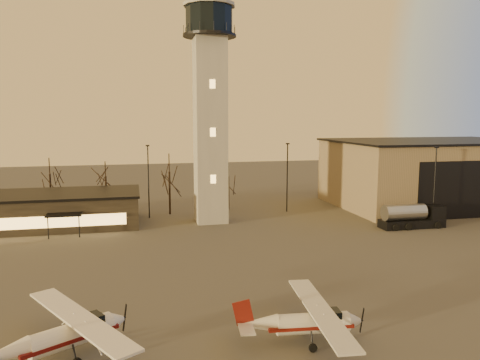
% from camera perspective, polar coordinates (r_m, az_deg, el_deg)
% --- Properties ---
extents(ground, '(220.00, 220.00, 0.00)m').
position_cam_1_polar(ground, '(35.14, 4.74, -15.71)').
color(ground, '#474441').
rests_on(ground, ground).
extents(control_tower, '(6.80, 6.80, 32.60)m').
position_cam_1_polar(control_tower, '(61.53, -3.67, 9.93)').
color(control_tower, gray).
rests_on(control_tower, ground).
extents(hangar, '(30.60, 20.60, 10.30)m').
position_cam_1_polar(hangar, '(79.78, 22.35, 0.82)').
color(hangar, '#816E54').
rests_on(hangar, ground).
extents(terminal, '(25.40, 12.20, 4.30)m').
position_cam_1_polar(terminal, '(64.92, -23.43, -3.38)').
color(terminal, black).
rests_on(terminal, ground).
extents(light_poles, '(58.50, 12.25, 10.14)m').
position_cam_1_polar(light_poles, '(63.14, -3.28, -0.05)').
color(light_poles, black).
rests_on(light_poles, ground).
extents(tree_row, '(37.20, 9.20, 8.80)m').
position_cam_1_polar(tree_row, '(70.42, -15.89, 0.90)').
color(tree_row, black).
rests_on(tree_row, ground).
extents(cessna_front, '(8.69, 10.96, 3.01)m').
position_cam_1_polar(cessna_front, '(30.81, 9.05, -17.19)').
color(cessna_front, beige).
rests_on(cessna_front, ground).
extents(cessna_rear, '(9.37, 10.92, 3.25)m').
position_cam_1_polar(cessna_rear, '(30.48, -19.58, -17.68)').
color(cessna_rear, silver).
rests_on(cessna_rear, ground).
extents(fuel_truck, '(8.28, 2.75, 3.06)m').
position_cam_1_polar(fuel_truck, '(63.15, 20.20, -4.39)').
color(fuel_truck, black).
rests_on(fuel_truck, ground).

